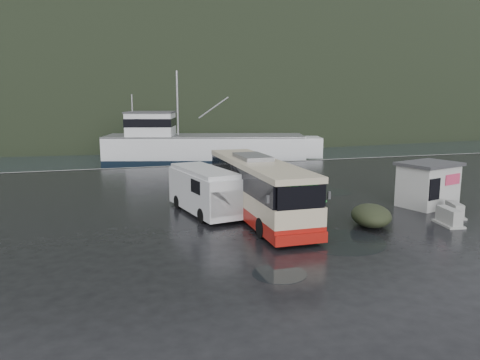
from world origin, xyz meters
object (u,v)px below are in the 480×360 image
object	(u,v)px
white_van	(205,213)
waste_bin_left	(300,222)
ticket_kiosk	(426,206)
fishing_trawler	(205,152)
waste_bin_right	(312,220)
dome_tent	(371,226)
jersey_barrier_b	(448,225)
jersey_barrier_a	(454,217)
coach_bus	(258,216)

from	to	relation	value
white_van	waste_bin_left	size ratio (longest dim) A/B	3.80
ticket_kiosk	fishing_trawler	bearing A→B (deg)	86.37
white_van	waste_bin_right	bearing A→B (deg)	-42.46
waste_bin_left	ticket_kiosk	distance (m)	8.27
dome_tent	jersey_barrier_b	world-z (taller)	dome_tent
waste_bin_right	fishing_trawler	xyz separation A→B (m)	(0.99, 29.54, 0.00)
jersey_barrier_b	fishing_trawler	world-z (taller)	fishing_trawler
jersey_barrier_b	white_van	bearing A→B (deg)	152.48
waste_bin_left	jersey_barrier_a	world-z (taller)	waste_bin_left
jersey_barrier_a	jersey_barrier_b	size ratio (longest dim) A/B	0.90
white_van	waste_bin_right	world-z (taller)	white_van
white_van	jersey_barrier_b	bearing A→B (deg)	-38.68
white_van	dome_tent	bearing A→B (deg)	-44.66
white_van	jersey_barrier_a	size ratio (longest dim) A/B	3.93
jersey_barrier_a	waste_bin_right	bearing A→B (deg)	168.72
ticket_kiosk	fishing_trawler	world-z (taller)	fishing_trawler
dome_tent	ticket_kiosk	size ratio (longest dim) A/B	0.82
white_van	coach_bus	bearing A→B (deg)	-41.08
waste_bin_left	fishing_trawler	world-z (taller)	fishing_trawler
coach_bus	waste_bin_right	bearing A→B (deg)	-32.90
waste_bin_right	fishing_trawler	world-z (taller)	fishing_trawler
ticket_kiosk	coach_bus	bearing A→B (deg)	160.24
white_van	jersey_barrier_a	bearing A→B (deg)	-31.08
jersey_barrier_b	waste_bin_right	bearing A→B (deg)	155.79
waste_bin_right	jersey_barrier_b	bearing A→B (deg)	-24.21
waste_bin_right	jersey_barrier_b	size ratio (longest dim) A/B	0.88
waste_bin_left	jersey_barrier_b	bearing A→B (deg)	-20.42
waste_bin_right	fishing_trawler	bearing A→B (deg)	88.09
jersey_barrier_b	coach_bus	bearing A→B (deg)	153.23
coach_bus	waste_bin_left	distance (m)	2.33
waste_bin_left	white_van	bearing A→B (deg)	142.70
waste_bin_right	waste_bin_left	bearing A→B (deg)	-166.08
waste_bin_left	waste_bin_right	world-z (taller)	waste_bin_left
dome_tent	coach_bus	bearing A→B (deg)	144.66
waste_bin_left	dome_tent	world-z (taller)	waste_bin_left
white_van	fishing_trawler	distance (m)	27.23
ticket_kiosk	white_van	bearing A→B (deg)	154.33
ticket_kiosk	fishing_trawler	size ratio (longest dim) A/B	0.13
coach_bus	white_van	xyz separation A→B (m)	(-2.49, 1.43, 0.00)
dome_tent	fishing_trawler	distance (m)	31.31
fishing_trawler	jersey_barrier_a	bearing A→B (deg)	-63.09
waste_bin_right	jersey_barrier_a	bearing A→B (deg)	-11.28
coach_bus	waste_bin_right	distance (m)	2.79
coach_bus	jersey_barrier_b	world-z (taller)	coach_bus
waste_bin_left	coach_bus	bearing A→B (deg)	133.59
coach_bus	dome_tent	size ratio (longest dim) A/B	4.22
white_van	waste_bin_left	world-z (taller)	white_van
waste_bin_right	dome_tent	distance (m)	2.84
dome_tent	jersey_barrier_b	bearing A→B (deg)	-13.98
white_van	waste_bin_right	size ratio (longest dim) A/B	4.00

